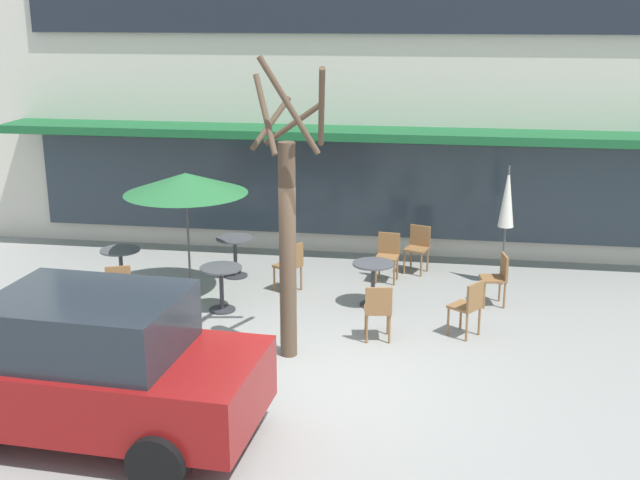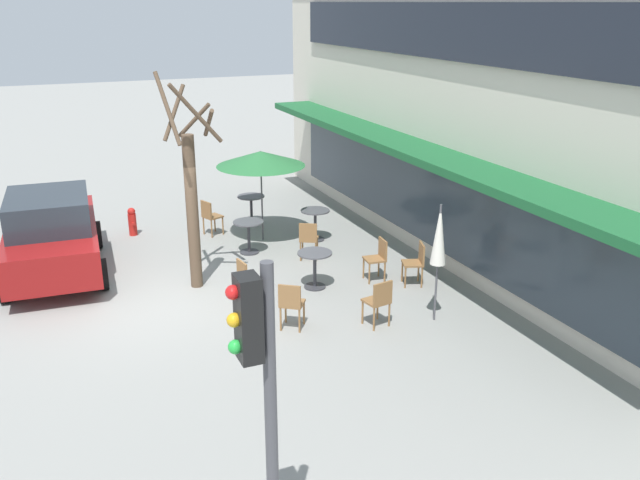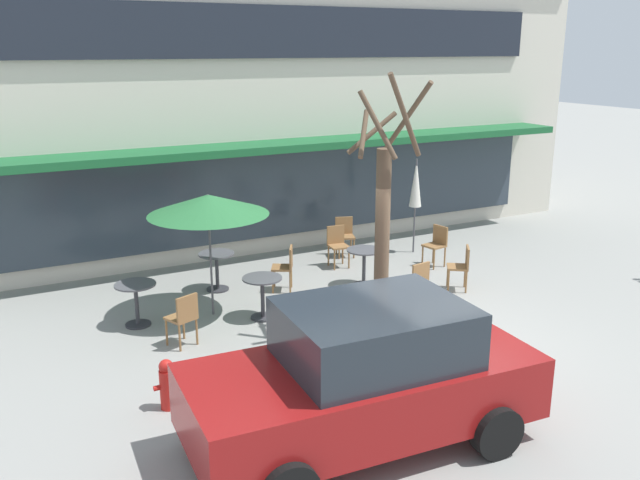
{
  "view_description": "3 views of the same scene",
  "coord_description": "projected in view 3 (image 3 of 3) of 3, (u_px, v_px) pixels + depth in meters",
  "views": [
    {
      "loc": [
        1.52,
        -9.76,
        4.85
      ],
      "look_at": [
        -0.55,
        3.32,
        1.02
      ],
      "focal_mm": 45.0,
      "sensor_mm": 36.0,
      "label": 1
    },
    {
      "loc": [
        12.12,
        -1.89,
        5.5
      ],
      "look_at": [
        0.13,
        3.22,
        0.9
      ],
      "focal_mm": 38.0,
      "sensor_mm": 36.0,
      "label": 2
    },
    {
      "loc": [
        -6.35,
        -7.98,
        4.64
      ],
      "look_at": [
        -0.68,
        2.8,
        1.15
      ],
      "focal_mm": 38.0,
      "sensor_mm": 36.0,
      "label": 3
    }
  ],
  "objects": [
    {
      "name": "patio_umbrella_cream_folded",
      "position": [
        416.0,
        184.0,
        15.41
      ],
      "size": [
        0.28,
        0.28,
        2.2
      ],
      "color": "#4C4C51",
      "rests_on": "ground"
    },
    {
      "name": "cafe_table_streetside",
      "position": [
        217.0,
        265.0,
        13.25
      ],
      "size": [
        0.7,
        0.7,
        0.76
      ],
      "color": "#333338",
      "rests_on": "ground"
    },
    {
      "name": "cafe_chair_6",
      "position": [
        286.0,
        265.0,
        13.22
      ],
      "size": [
        0.54,
        0.54,
        0.89
      ],
      "color": "olive",
      "rests_on": "ground"
    },
    {
      "name": "cafe_chair_1",
      "position": [
        345.0,
        233.0,
        15.46
      ],
      "size": [
        0.51,
        0.51,
        0.89
      ],
      "color": "olive",
      "rests_on": "ground"
    },
    {
      "name": "cafe_table_by_tree",
      "position": [
        136.0,
        297.0,
        11.55
      ],
      "size": [
        0.7,
        0.7,
        0.76
      ],
      "color": "#333338",
      "rests_on": "ground"
    },
    {
      "name": "cafe_chair_3",
      "position": [
        337.0,
        243.0,
        14.71
      ],
      "size": [
        0.44,
        0.44,
        0.89
      ],
      "color": "olive",
      "rests_on": "ground"
    },
    {
      "name": "patio_umbrella_green_folded",
      "position": [
        208.0,
        205.0,
        11.61
      ],
      "size": [
        2.1,
        2.1,
        2.2
      ],
      "color": "#4C4C51",
      "rests_on": "ground"
    },
    {
      "name": "cafe_chair_4",
      "position": [
        184.0,
        316.0,
        10.73
      ],
      "size": [
        0.52,
        0.52,
        0.89
      ],
      "color": "olive",
      "rests_on": "ground"
    },
    {
      "name": "cafe_table_mid_patio",
      "position": [
        364.0,
        261.0,
        13.49
      ],
      "size": [
        0.7,
        0.7,
        0.76
      ],
      "color": "#333338",
      "rests_on": "ground"
    },
    {
      "name": "building_facade",
      "position": [
        220.0,
        92.0,
        18.44
      ],
      "size": [
        17.17,
        9.1,
        6.86
      ],
      "color": "beige",
      "rests_on": "ground"
    },
    {
      "name": "parked_sedan",
      "position": [
        365.0,
        376.0,
        8.01
      ],
      "size": [
        4.3,
        2.21,
        1.76
      ],
      "color": "maroon",
      "rests_on": "ground"
    },
    {
      "name": "cafe_chair_0",
      "position": [
        416.0,
        281.0,
        12.32
      ],
      "size": [
        0.45,
        0.45,
        0.89
      ],
      "color": "olive",
      "rests_on": "ground"
    },
    {
      "name": "fire_hydrant",
      "position": [
        167.0,
        384.0,
        8.92
      ],
      "size": [
        0.36,
        0.2,
        0.71
      ],
      "color": "red",
      "rests_on": "ground"
    },
    {
      "name": "cafe_chair_5",
      "position": [
        462.0,
        265.0,
        13.25
      ],
      "size": [
        0.56,
        0.56,
        0.89
      ],
      "color": "olive",
      "rests_on": "ground"
    },
    {
      "name": "cafe_table_near_wall",
      "position": [
        262.0,
        291.0,
        11.87
      ],
      "size": [
        0.7,
        0.7,
        0.76
      ],
      "color": "#333338",
      "rests_on": "ground"
    },
    {
      "name": "ground_plane",
      "position": [
        438.0,
        345.0,
        10.91
      ],
      "size": [
        80.0,
        80.0,
        0.0
      ],
      "primitive_type": "plane",
      "color": "gray"
    },
    {
      "name": "cafe_chair_2",
      "position": [
        437.0,
        243.0,
        14.73
      ],
      "size": [
        0.46,
        0.46,
        0.89
      ],
      "color": "olive",
      "rests_on": "ground"
    },
    {
      "name": "street_tree",
      "position": [
        383.0,
        225.0,
        10.8
      ],
      "size": [
        1.11,
        1.11,
        4.29
      ],
      "color": "brown",
      "rests_on": "ground"
    }
  ]
}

